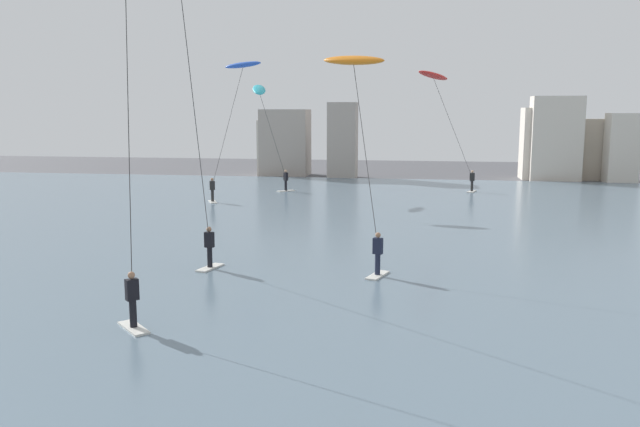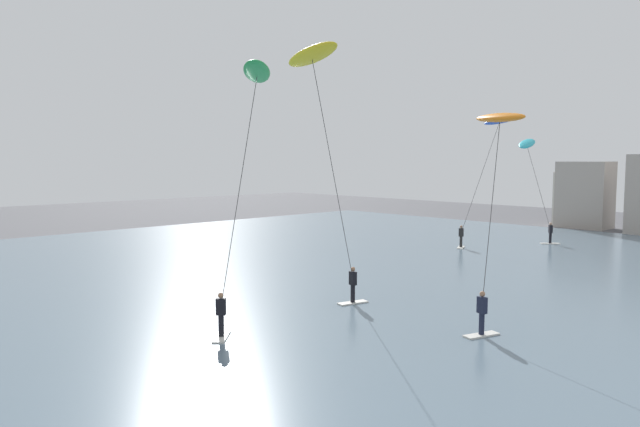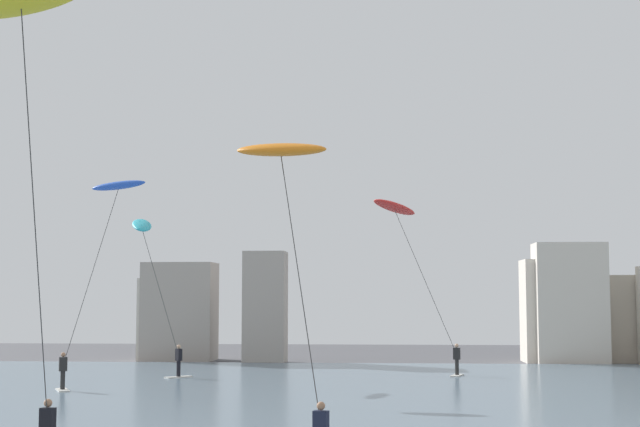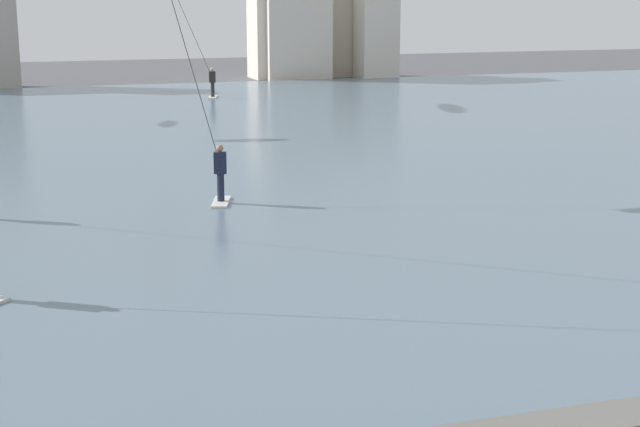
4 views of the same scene
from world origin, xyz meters
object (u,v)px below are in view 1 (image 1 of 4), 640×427
(kitesurfer_blue, at_px, (239,82))
(kitesurfer_orange, at_px, (356,84))
(kitesurfer_green, at_px, (126,17))
(kitesurfer_red, at_px, (436,82))
(kitesurfer_yellow, at_px, (182,6))
(kitesurfer_cyan, at_px, (262,99))

(kitesurfer_blue, bearing_deg, kitesurfer_orange, -59.63)
(kitesurfer_orange, bearing_deg, kitesurfer_blue, 120.37)
(kitesurfer_green, bearing_deg, kitesurfer_red, 73.25)
(kitesurfer_blue, xyz_separation_m, kitesurfer_red, (13.22, 7.05, 0.21))
(kitesurfer_red, relative_size, kitesurfer_yellow, 0.83)
(kitesurfer_red, distance_m, kitesurfer_yellow, 30.07)
(kitesurfer_yellow, bearing_deg, kitesurfer_green, -105.93)
(kitesurfer_orange, xyz_separation_m, kitesurfer_green, (-6.04, -7.60, 1.68))
(kitesurfer_cyan, height_order, kitesurfer_blue, kitesurfer_blue)
(kitesurfer_green, distance_m, kitesurfer_red, 32.78)
(kitesurfer_red, height_order, kitesurfer_yellow, kitesurfer_yellow)
(kitesurfer_blue, xyz_separation_m, kitesurfer_yellow, (4.52, -21.71, 1.48))
(kitesurfer_green, bearing_deg, kitesurfer_yellow, 74.07)
(kitesurfer_orange, bearing_deg, kitesurfer_yellow, -136.76)
(kitesurfer_green, xyz_separation_m, kitesurfer_red, (9.44, 31.39, -0.57))
(kitesurfer_cyan, bearing_deg, kitesurfer_green, -83.35)
(kitesurfer_blue, height_order, kitesurfer_red, kitesurfer_blue)
(kitesurfer_cyan, xyz_separation_m, kitesurfer_blue, (-0.40, -4.64, 1.06))
(kitesurfer_blue, bearing_deg, kitesurfer_yellow, -78.23)
(kitesurfer_blue, bearing_deg, kitesurfer_green, -81.19)
(kitesurfer_green, bearing_deg, kitesurfer_cyan, 96.65)
(kitesurfer_cyan, height_order, kitesurfer_green, kitesurfer_green)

